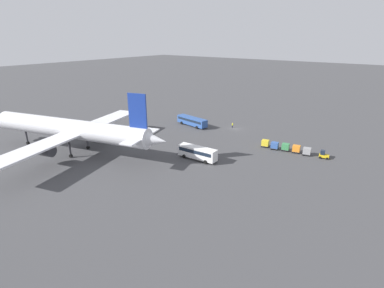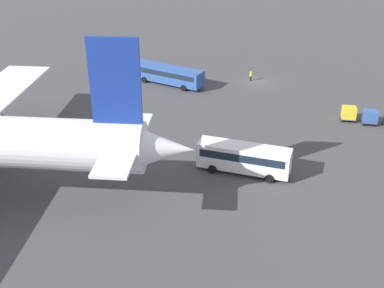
# 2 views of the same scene
# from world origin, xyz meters

# --- Properties ---
(ground_plane) EXTENTS (600.00, 600.00, 0.00)m
(ground_plane) POSITION_xyz_m (0.00, 0.00, 0.00)
(ground_plane) COLOR #424244
(shuttle_bus_near) EXTENTS (12.83, 4.97, 3.01)m
(shuttle_bus_near) POSITION_xyz_m (13.87, 6.14, 1.82)
(shuttle_bus_near) COLOR #2D5199
(shuttle_bus_near) RESTS_ON ground
(shuttle_bus_far) EXTENTS (10.59, 3.21, 3.32)m
(shuttle_bus_far) POSITION_xyz_m (-5.32, 29.83, 1.98)
(shuttle_bus_far) COLOR white
(shuttle_bus_far) RESTS_ON ground
(worker_person) EXTENTS (0.38, 0.38, 1.74)m
(worker_person) POSITION_xyz_m (1.28, -0.16, 0.87)
(worker_person) COLOR #1E1E2D
(worker_person) RESTS_ON ground
(cargo_cart_blue) EXTENTS (2.26, 2.00, 2.06)m
(cargo_cart_blue) POSITION_xyz_m (-18.39, 11.27, 1.19)
(cargo_cart_blue) COLOR #38383D
(cargo_cart_blue) RESTS_ON ground
(cargo_cart_yellow) EXTENTS (2.26, 2.00, 2.06)m
(cargo_cart_yellow) POSITION_xyz_m (-15.55, 11.06, 1.19)
(cargo_cart_yellow) COLOR #38383D
(cargo_cart_yellow) RESTS_ON ground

